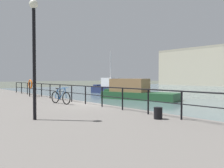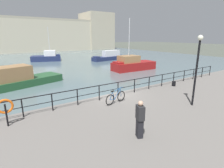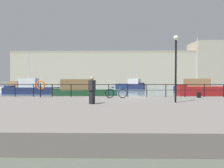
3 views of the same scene
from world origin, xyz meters
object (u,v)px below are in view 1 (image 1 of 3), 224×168
Objects in this scene: mooring_bollard at (158,113)px; moored_white_yacht at (121,87)px; life_ring_stand at (30,85)px; quay_lamp_post at (34,43)px; parked_bicycle at (61,97)px; moored_green_narrowboat at (135,91)px; moored_red_daysailer at (111,88)px.

moored_white_yacht is at bearing 140.31° from mooring_bollard.
quay_lamp_post reaches higher than life_ring_stand.
parked_bicycle is 3.98× the size of mooring_bollard.
moored_green_narrowboat is at bearing 81.64° from life_ring_stand.
life_ring_stand is (11.31, -20.18, 1.06)m from moored_white_yacht.
life_ring_stand is (-12.92, -0.06, 0.75)m from mooring_bollard.
parked_bicycle is 6.25m from life_ring_stand.
life_ring_stand is (-1.54, -10.51, 0.87)m from moored_green_narrowboat.
parked_bicycle is at bearing 131.76° from moored_red_daysailer.
moored_red_daysailer is at bearing -31.45° from moored_white_yacht.
moored_red_daysailer reaches higher than moored_green_narrowboat.
quay_lamp_post is at bearing -19.23° from life_ring_stand.
quay_lamp_post is (3.89, -3.04, 2.43)m from parked_bicycle.
moored_green_narrowboat is at bearing 102.83° from parked_bicycle.
life_ring_stand is at bearing 160.77° from quay_lamp_post.
life_ring_stand is at bearing 65.80° from moored_green_narrowboat.
moored_green_narrowboat is 19.38× the size of mooring_bollard.
parked_bicycle is at bearing 97.12° from moored_green_narrowboat.
mooring_bollard is at bearing 0.28° from life_ring_stand.
moored_white_yacht is 27.10m from parked_bicycle.
parked_bicycle is at bearing -29.68° from moored_white_yacht.
moored_red_daysailer is at bearing 120.91° from parked_bicycle.
moored_red_daysailer is 4.41× the size of parked_bicycle.
mooring_bollard is at bearing 145.05° from moored_red_daysailer.
quay_lamp_post is (10.09, -3.52, 1.84)m from life_ring_stand.
moored_red_daysailer is 0.91× the size of moored_green_narrowboat.
life_ring_stand is 10.85m from quay_lamp_post.
moored_red_daysailer reaches higher than life_ring_stand.
moored_green_narrowboat is 1.46× the size of moored_white_yacht.
mooring_bollard is 12.95m from life_ring_stand.
moored_red_daysailer is 23.62m from mooring_bollard.
moored_red_daysailer is 8.49m from moored_green_narrowboat.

